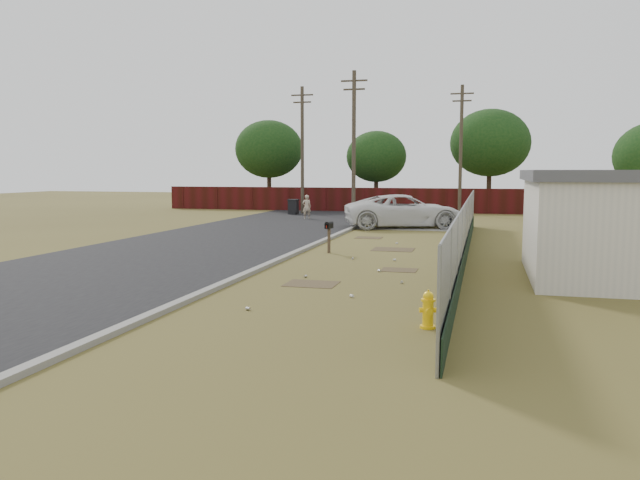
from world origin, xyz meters
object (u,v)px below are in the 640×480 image
(trash_bin, at_px, (293,207))
(pickup_truck, at_px, (405,211))
(mailbox, at_px, (329,228))
(pedestrian, at_px, (307,207))
(fire_hydrant, at_px, (428,310))

(trash_bin, bearing_deg, pickup_truck, -43.10)
(pickup_truck, bearing_deg, mailbox, 153.64)
(trash_bin, bearing_deg, pedestrian, -61.46)
(mailbox, bearing_deg, fire_hydrant, -66.19)
(fire_hydrant, distance_m, mailbox, 11.41)
(mailbox, bearing_deg, trash_bin, 110.92)
(fire_hydrant, xyz_separation_m, pickup_truck, (-3.13, 21.54, 0.54))
(fire_hydrant, relative_size, pickup_truck, 0.12)
(fire_hydrant, bearing_deg, pedestrian, 110.91)
(fire_hydrant, height_order, trash_bin, trash_bin)
(mailbox, height_order, trash_bin, mailbox)
(fire_hydrant, xyz_separation_m, mailbox, (-4.60, 10.42, 0.58))
(mailbox, xyz_separation_m, trash_bin, (-7.43, 19.45, -0.39))
(pickup_truck, height_order, pedestrian, pickup_truck)
(pickup_truck, xyz_separation_m, trash_bin, (-8.90, 8.33, -0.35))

